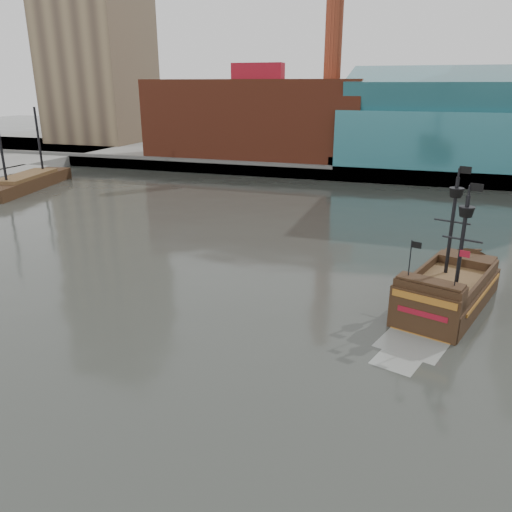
% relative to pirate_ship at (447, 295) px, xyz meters
% --- Properties ---
extents(ground, '(400.00, 400.00, 0.00)m').
position_rel_pirate_ship_xyz_m(ground, '(-12.57, -12.60, -1.03)').
color(ground, '#252723').
rests_on(ground, ground).
extents(promenade_far, '(220.00, 60.00, 2.00)m').
position_rel_pirate_ship_xyz_m(promenade_far, '(-12.57, 79.40, -0.03)').
color(promenade_far, slate).
rests_on(promenade_far, ground).
extents(seawall, '(220.00, 1.00, 2.60)m').
position_rel_pirate_ship_xyz_m(seawall, '(-12.57, 49.90, 0.27)').
color(seawall, '#4C4C49').
rests_on(seawall, ground).
extents(skyline, '(149.00, 45.00, 62.00)m').
position_rel_pirate_ship_xyz_m(skyline, '(-7.37, 71.96, 23.53)').
color(skyline, brown).
rests_on(skyline, promenade_far).
extents(pirate_ship, '(8.99, 15.76, 11.31)m').
position_rel_pirate_ship_xyz_m(pirate_ship, '(0.00, 0.00, 0.00)').
color(pirate_ship, black).
rests_on(pirate_ship, ground).
extents(docked_vessel, '(8.75, 21.56, 14.30)m').
position_rel_pirate_ship_xyz_m(docked_vessel, '(-63.35, 26.81, -0.12)').
color(docked_vessel, black).
rests_on(docked_vessel, ground).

